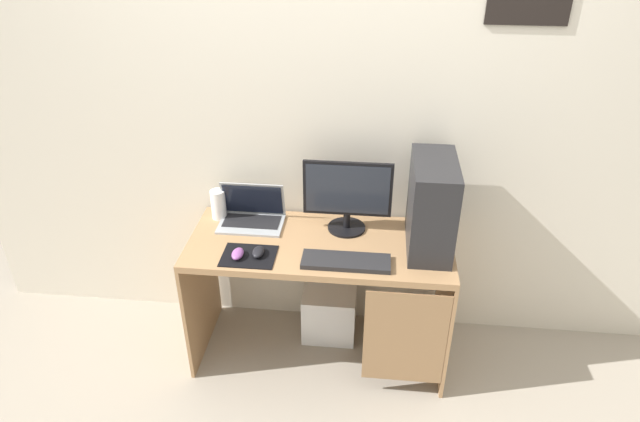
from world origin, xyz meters
TOP-DOWN VIEW (x-y plane):
  - ground_plane at (0.00, 0.00)m, footprint 8.00×8.00m
  - wall_back at (0.00, 0.32)m, footprint 4.00×0.05m
  - desk at (0.02, -0.01)m, footprint 1.32×0.57m
  - pc_tower at (0.53, 0.02)m, footprint 0.21×0.42m
  - monitor at (0.12, 0.13)m, footprint 0.45×0.20m
  - laptop at (-0.38, 0.15)m, footprint 0.34×0.22m
  - speaker at (-0.56, 0.18)m, footprint 0.08×0.08m
  - keyboard at (0.14, -0.17)m, footprint 0.42×0.14m
  - mousepad at (-0.33, -0.16)m, footprint 0.26×0.20m
  - mouse_left at (-0.28, -0.15)m, footprint 0.06×0.10m
  - mouse_right at (-0.38, -0.18)m, footprint 0.06×0.10m
  - subwoofer at (0.04, 0.17)m, footprint 0.30×0.30m

SIDE VIEW (x-z plane):
  - ground_plane at x=0.00m, z-range 0.00..0.00m
  - subwoofer at x=0.04m, z-range 0.00..0.30m
  - desk at x=0.02m, z-range 0.21..0.94m
  - mousepad at x=-0.33m, z-range 0.73..0.73m
  - keyboard at x=0.14m, z-range 0.73..0.75m
  - mouse_left at x=-0.28m, z-range 0.73..0.77m
  - mouse_right at x=-0.38m, z-range 0.73..0.77m
  - laptop at x=-0.38m, z-range 0.67..0.88m
  - speaker at x=-0.56m, z-range 0.73..0.89m
  - monitor at x=0.12m, z-range 0.74..1.12m
  - pc_tower at x=0.53m, z-range 0.73..1.19m
  - wall_back at x=0.00m, z-range 0.00..2.60m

